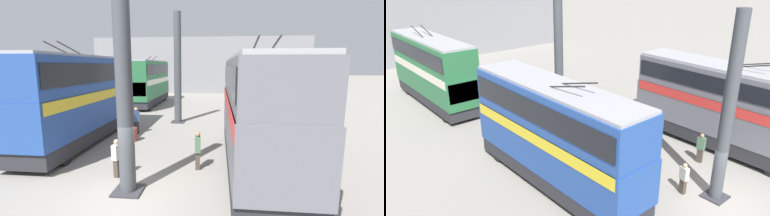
# 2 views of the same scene
# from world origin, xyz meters

# --- Properties ---
(ground_plane) EXTENTS (240.00, 240.00, 0.00)m
(ground_plane) POSITION_xyz_m (0.00, 0.00, 0.00)
(ground_plane) COLOR gray
(depot_back_wall) EXTENTS (0.50, 36.00, 9.25)m
(depot_back_wall) POSITION_xyz_m (34.85, 0.00, 4.63)
(depot_back_wall) COLOR gray
(depot_back_wall) RESTS_ON ground_plane
(support_column_near) EXTENTS (1.05, 1.05, 8.73)m
(support_column_near) POSITION_xyz_m (0.32, 0.00, 4.24)
(support_column_near) COLOR #42474C
(support_column_near) RESTS_ON ground_plane
(support_column_far) EXTENTS (1.05, 1.05, 8.73)m
(support_column_far) POSITION_xyz_m (12.15, 0.00, 4.24)
(support_column_far) COLOR #42474C
(support_column_far) RESTS_ON ground_plane
(bus_left_far) EXTENTS (10.76, 2.54, 5.62)m
(bus_left_far) POSITION_xyz_m (3.10, -4.92, 2.86)
(bus_left_far) COLOR black
(bus_left_far) RESTS_ON ground_plane
(bus_right_near) EXTENTS (10.63, 2.54, 5.82)m
(bus_right_near) POSITION_xyz_m (6.24, 4.92, 2.95)
(bus_right_near) COLOR black
(bus_right_near) RESTS_ON ground_plane
(bus_right_far) EXTENTS (10.83, 2.54, 5.81)m
(bus_right_far) POSITION_xyz_m (21.44, 4.92, 2.95)
(bus_right_far) COLOR black
(bus_right_far) RESTS_ON ground_plane
(person_by_right_row) EXTENTS (0.45, 0.48, 1.82)m
(person_by_right_row) POSITION_xyz_m (8.33, 2.28, 0.97)
(person_by_right_row) COLOR #2D2D33
(person_by_right_row) RESTS_ON ground_plane
(person_aisle_foreground) EXTENTS (0.46, 0.33, 1.62)m
(person_aisle_foreground) POSITION_xyz_m (1.53, 0.90, 0.85)
(person_aisle_foreground) COLOR #473D33
(person_aisle_foreground) RESTS_ON ground_plane
(person_by_left_row) EXTENTS (0.45, 0.29, 1.73)m
(person_by_left_row) POSITION_xyz_m (2.68, -2.38, 0.92)
(person_by_left_row) COLOR #473D33
(person_by_left_row) RESTS_ON ground_plane
(oil_drum) EXTENTS (0.65, 0.65, 0.82)m
(oil_drum) POSITION_xyz_m (6.60, 1.98, 0.41)
(oil_drum) COLOR #933828
(oil_drum) RESTS_ON ground_plane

